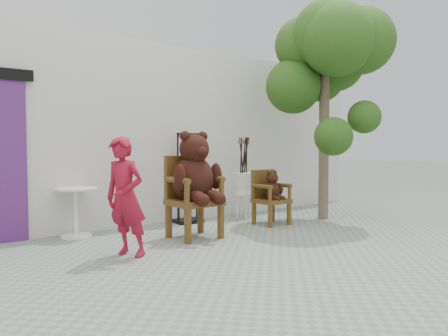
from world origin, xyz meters
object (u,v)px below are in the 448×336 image
display_stand (188,188)px  tree (330,55)px  chair_small (270,192)px  person (126,198)px  stool_bucket (244,182)px  chair_big (194,178)px  cafe_table (76,206)px

display_stand → tree: tree is taller
chair_small → tree: (1.13, -0.29, 2.33)m
person → stool_bucket: (2.91, 1.32, -0.06)m
chair_big → display_stand: 1.26m
display_stand → stool_bucket: (1.07, -0.19, 0.06)m
chair_big → display_stand: display_stand is taller
person → stool_bucket: size_ratio=0.96×
person → tree: (3.96, 0.25, 2.17)m
display_stand → chair_big: bearing=-114.8°
person → cafe_table: bearing=156.0°
person → stool_bucket: bearing=88.1°
chair_big → person: chair_big is taller
stool_bucket → chair_small: bearing=-96.0°
chair_big → chair_small: chair_big is taller
cafe_table → display_stand: (1.90, -0.00, 0.14)m
person → display_stand: bearing=103.1°
cafe_table → tree: size_ratio=0.19×
tree → cafe_table: bearing=162.6°
stool_bucket → tree: 2.68m
tree → person: bearing=-176.3°
chair_small → stool_bucket: (0.08, 0.77, 0.10)m
chair_small → stool_bucket: size_ratio=0.62×
chair_big → person: bearing=-160.7°
chair_big → stool_bucket: bearing=27.9°
stool_bucket → tree: bearing=-45.4°
cafe_table → chair_big: bearing=-39.7°
display_stand → stool_bucket: bearing=-5.8°
person → cafe_table: 1.54m
chair_small → cafe_table: 3.05m
person → cafe_table: size_ratio=1.99×
chair_small → tree: tree is taller
chair_big → tree: (2.72, -0.18, 2.03)m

